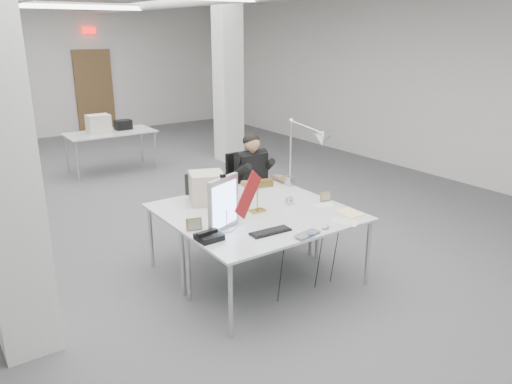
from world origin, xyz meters
TOP-DOWN VIEW (x-y plane):
  - room_shell at (0.04, 0.13)m, footprint 10.04×14.04m
  - desk_main at (0.00, -2.50)m, footprint 1.80×0.90m
  - desk_second at (0.00, -1.60)m, footprint 1.80×0.90m
  - bg_desk_a at (0.20, 3.00)m, footprint 1.60×0.80m
  - office_chair at (0.64, -1.01)m, footprint 0.51×0.51m
  - seated_person at (0.64, -1.06)m, footprint 0.54×0.67m
  - monitor at (-0.54, -2.30)m, footprint 0.40×0.19m
  - pennant at (-0.28, -2.33)m, footprint 0.41×0.15m
  - keyboard at (-0.22, -2.62)m, footprint 0.41×0.16m
  - laptop at (0.02, -2.91)m, footprint 0.32×0.24m
  - mouse at (0.27, -2.84)m, footprint 0.09×0.06m
  - bankers_lamp at (0.00, -2.08)m, footprint 0.33×0.20m
  - desk_phone at (-0.78, -2.43)m, footprint 0.23×0.21m
  - picture_frame_left at (-0.78, -2.15)m, footprint 0.16×0.08m
  - picture_frame_right at (0.82, -2.24)m, footprint 0.14×0.06m
  - desk_clock at (0.43, -2.09)m, footprint 0.10×0.05m
  - paper_stack_a at (0.55, -2.83)m, footprint 0.29×0.32m
  - paper_stack_b at (0.77, -2.67)m, footprint 0.21×0.28m
  - paper_stack_c at (0.71, -2.35)m, footprint 0.24×0.19m
  - beige_monitor at (-0.28, -1.52)m, footprint 0.45×0.44m
  - architect_lamp at (0.85, -1.82)m, footprint 0.31×0.76m

SIDE VIEW (x-z plane):
  - office_chair at x=0.64m, z-range 0.00..1.00m
  - desk_main at x=0.00m, z-range 0.73..0.75m
  - desk_second at x=0.00m, z-range 0.73..0.75m
  - bg_desk_a at x=0.20m, z-range 0.73..0.75m
  - paper_stack_a at x=0.55m, z-range 0.76..0.76m
  - paper_stack_c at x=0.71m, z-range 0.76..0.76m
  - paper_stack_b at x=0.77m, z-range 0.76..0.76m
  - keyboard at x=-0.22m, z-range 0.76..0.77m
  - laptop at x=0.02m, z-range 0.76..0.78m
  - mouse at x=0.27m, z-range 0.76..0.79m
  - desk_phone at x=-0.78m, z-range 0.76..0.81m
  - desk_clock at x=0.43m, z-range 0.76..0.85m
  - picture_frame_right at x=0.82m, z-range 0.75..0.86m
  - picture_frame_left at x=-0.78m, z-range 0.75..0.87m
  - seated_person at x=0.64m, z-range 0.41..1.39m
  - beige_monitor at x=-0.28m, z-range 0.76..1.10m
  - bankers_lamp at x=0.00m, z-range 0.75..1.10m
  - monitor at x=-0.54m, z-range 0.75..1.27m
  - pennant at x=-0.28m, z-range 0.84..1.30m
  - architect_lamp at x=0.85m, z-range 0.76..1.71m
  - room_shell at x=0.04m, z-range 0.07..3.31m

